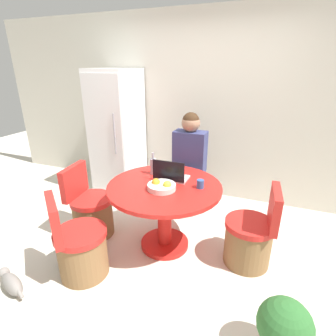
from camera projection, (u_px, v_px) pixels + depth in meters
ground_plane at (157, 252)px, 2.83m from camera, size 12.00×12.00×0.00m
wall_back at (201, 109)px, 3.76m from camera, size 7.00×0.06×2.60m
refrigerator at (118, 133)px, 3.94m from camera, size 0.61×0.73×1.85m
dining_table at (165, 202)px, 2.74m from camera, size 1.17×1.17×0.74m
chair_left_side at (91, 212)px, 3.06m from camera, size 0.49×0.48×0.84m
chair_right_side at (250, 239)px, 2.59m from camera, size 0.48×0.48×0.84m
chair_near_left_corner at (80, 249)px, 2.45m from camera, size 0.55×0.55×0.84m
person_seated at (191, 159)px, 3.35m from camera, size 0.40×0.37×1.36m
laptop at (171, 175)px, 2.78m from camera, size 0.35×0.23×0.23m
fruit_bowl at (162, 186)px, 2.57m from camera, size 0.28×0.28×0.10m
coffee_cup at (200, 184)px, 2.59m from camera, size 0.07×0.07×0.09m
bottle at (153, 166)px, 2.91m from camera, size 0.07×0.07×0.25m
cat at (11, 283)px, 2.32m from camera, size 0.41×0.22×0.16m
potted_plant at (284, 329)px, 1.70m from camera, size 0.36×0.36×0.49m
handbag at (77, 247)px, 2.71m from camera, size 0.30×0.14×0.26m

